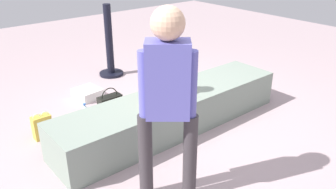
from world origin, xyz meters
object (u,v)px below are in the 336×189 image
(child_seated, at_px, (169,76))
(water_bottle_near_gift, at_px, (166,95))
(party_cup_red, at_px, (148,85))
(handbag_black_leather, at_px, (110,104))
(adult_standing, at_px, (168,92))
(cake_plate, at_px, (151,103))
(gift_bag, at_px, (42,127))
(cake_box_white, at_px, (88,93))
(water_bottle_far_side, at_px, (85,114))

(child_seated, bearing_deg, water_bottle_near_gift, 54.28)
(party_cup_red, bearing_deg, handbag_black_leather, -159.20)
(adult_standing, height_order, cake_plate, adult_standing)
(child_seated, height_order, gift_bag, child_seated)
(cake_box_white, distance_m, handbag_black_leather, 0.56)
(handbag_black_leather, bearing_deg, cake_box_white, 91.26)
(cake_plate, relative_size, water_bottle_far_side, 0.95)
(water_bottle_near_gift, distance_m, water_bottle_far_side, 1.05)
(water_bottle_far_side, bearing_deg, cake_plate, -66.50)
(water_bottle_far_side, distance_m, cake_box_white, 0.68)
(gift_bag, bearing_deg, adult_standing, -74.11)
(cake_plate, height_order, handbag_black_leather, cake_plate)
(adult_standing, distance_m, water_bottle_far_side, 1.74)
(party_cup_red, relative_size, handbag_black_leather, 0.32)
(cake_box_white, bearing_deg, water_bottle_near_gift, -47.07)
(cake_plate, height_order, water_bottle_far_side, cake_plate)
(water_bottle_near_gift, bearing_deg, adult_standing, -128.60)
(cake_plate, relative_size, gift_bag, 0.78)
(water_bottle_near_gift, xyz_separation_m, party_cup_red, (0.08, 0.49, -0.05))
(cake_box_white, bearing_deg, party_cup_red, -18.36)
(adult_standing, xyz_separation_m, handbag_black_leather, (0.41, 1.58, -0.81))
(cake_plate, bearing_deg, water_bottle_far_side, 113.50)
(gift_bag, bearing_deg, handbag_black_leather, 3.53)
(child_seated, distance_m, gift_bag, 1.42)
(water_bottle_far_side, bearing_deg, water_bottle_near_gift, -8.73)
(child_seated, xyz_separation_m, adult_standing, (-0.70, -0.82, 0.30))
(water_bottle_far_side, xyz_separation_m, handbag_black_leather, (0.35, 0.04, 0.00))
(child_seated, relative_size, handbag_black_leather, 1.53)
(gift_bag, height_order, water_bottle_near_gift, gift_bag)
(child_seated, distance_m, adult_standing, 1.12)
(party_cup_red, xyz_separation_m, cake_box_white, (-0.78, 0.26, 0.01))
(child_seated, bearing_deg, party_cup_red, 65.44)
(water_bottle_near_gift, distance_m, cake_box_white, 1.03)
(water_bottle_far_side, height_order, handbag_black_leather, handbag_black_leather)
(handbag_black_leather, bearing_deg, adult_standing, -104.57)
(handbag_black_leather, bearing_deg, party_cup_red, 20.80)
(party_cup_red, relative_size, cake_box_white, 0.31)
(water_bottle_near_gift, relative_size, party_cup_red, 2.09)
(adult_standing, xyz_separation_m, cake_plate, (0.40, 0.76, -0.50))
(gift_bag, height_order, party_cup_red, gift_bag)
(party_cup_red, bearing_deg, child_seated, -114.56)
(gift_bag, height_order, water_bottle_far_side, gift_bag)
(child_seated, bearing_deg, gift_bag, 148.23)
(child_seated, height_order, cake_plate, child_seated)
(gift_bag, bearing_deg, water_bottle_far_side, 1.10)
(water_bottle_near_gift, bearing_deg, handbag_black_leather, 163.68)
(adult_standing, height_order, water_bottle_near_gift, adult_standing)
(cake_plate, bearing_deg, gift_bag, 137.31)
(cake_box_white, bearing_deg, child_seated, -76.96)
(adult_standing, xyz_separation_m, cake_box_white, (0.40, 2.13, -0.86))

